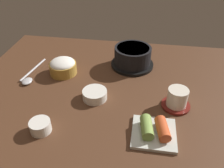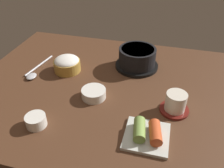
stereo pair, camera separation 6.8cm
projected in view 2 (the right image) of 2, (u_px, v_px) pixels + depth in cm
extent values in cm
cube|color=#4C2D1C|center=(108.00, 89.00, 84.53)|extent=(100.00, 76.00, 2.00)
cylinder|color=black|center=(137.00, 65.00, 94.81)|extent=(17.28, 17.28, 1.14)
cylinder|color=black|center=(137.00, 57.00, 92.40)|extent=(14.66, 14.66, 7.08)
cylinder|color=#D15619|center=(138.00, 49.00, 90.50)|extent=(12.90, 12.90, 0.60)
cylinder|color=#B78C38|center=(67.00, 66.00, 91.53)|extent=(10.44, 10.44, 4.38)
ellipsoid|color=white|center=(67.00, 61.00, 90.24)|extent=(9.61, 9.61, 3.66)
cylinder|color=maroon|center=(174.00, 110.00, 73.41)|extent=(9.20, 9.20, 0.80)
cylinder|color=silver|center=(176.00, 102.00, 71.44)|extent=(6.44, 6.44, 5.89)
cylinder|color=#C6D18C|center=(177.00, 95.00, 69.89)|extent=(5.47, 5.47, 0.40)
cylinder|color=white|center=(94.00, 93.00, 78.25)|extent=(8.27, 8.27, 3.13)
cylinder|color=#386B2D|center=(94.00, 90.00, 77.51)|extent=(6.78, 6.78, 0.50)
cube|color=silver|center=(147.00, 136.00, 64.40)|extent=(12.33, 12.33, 1.00)
cylinder|color=#7A9E47|center=(139.00, 129.00, 63.59)|extent=(4.32, 7.79, 3.29)
cylinder|color=#C64C23|center=(155.00, 132.00, 62.70)|extent=(4.62, 7.89, 3.29)
cylinder|color=white|center=(36.00, 121.00, 67.55)|extent=(6.02, 6.02, 3.48)
cylinder|color=brown|center=(35.00, 117.00, 66.70)|extent=(4.94, 4.94, 0.50)
cylinder|color=#B7B7BC|center=(39.00, 65.00, 95.21)|extent=(3.63, 16.94, 0.80)
ellipsoid|color=#B7B7BC|center=(31.00, 76.00, 88.14)|extent=(3.60, 4.68, 1.26)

